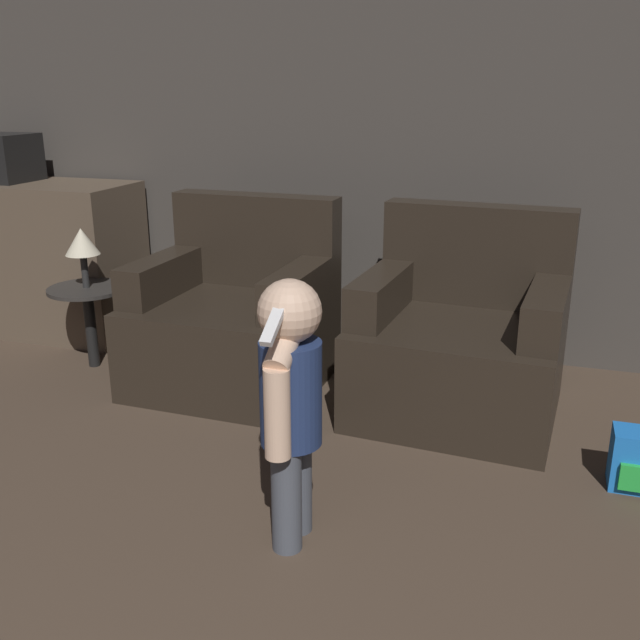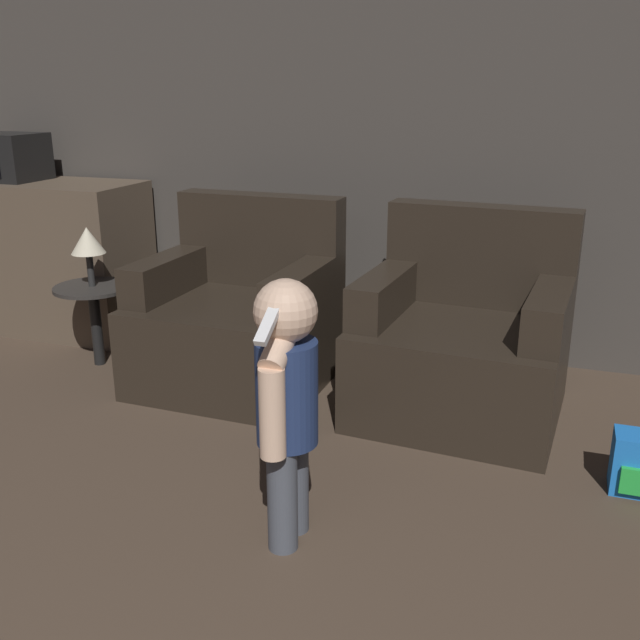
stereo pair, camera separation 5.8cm
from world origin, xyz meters
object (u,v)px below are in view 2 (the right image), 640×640
toy_backpack (640,464)px  microwave (2,157)px  lamp (88,242)px  armchair_left (239,320)px  person_toddler (286,394)px  armchair_right (463,345)px

toy_backpack → microwave: microwave is taller
microwave → lamp: (0.90, -0.46, -0.37)m
armchair_left → person_toddler: bearing=-57.1°
armchair_left → toy_backpack: armchair_left is taller
person_toddler → toy_backpack: 1.42m
armchair_left → lamp: (-0.84, -0.05, 0.36)m
microwave → person_toddler: bearing=-33.3°
person_toddler → armchair_right: bearing=161.2°
armchair_right → lamp: 2.02m
armchair_left → person_toddler: (0.74, -1.23, 0.21)m
armchair_left → armchair_right: 1.15m
armchair_right → microwave: (-2.89, 0.41, 0.74)m
armchair_left → person_toddler: size_ratio=1.02×
person_toddler → microwave: size_ratio=1.93×
armchair_left → person_toddler: armchair_left is taller
armchair_left → lamp: bearing=-174.6°
lamp → armchair_left: bearing=3.6°
microwave → lamp: microwave is taller
person_toddler → microwave: (-2.48, 1.63, 0.53)m
armchair_left → lamp: size_ratio=2.93×
armchair_right → lamp: bearing=-174.1°
toy_backpack → armchair_right: bearing=145.2°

